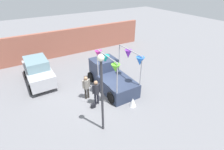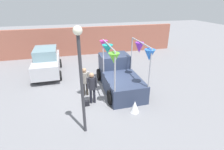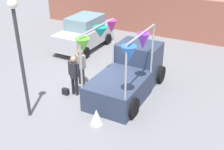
{
  "view_description": "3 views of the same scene",
  "coord_description": "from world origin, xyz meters",
  "px_view_note": "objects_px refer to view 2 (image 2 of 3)",
  "views": [
    {
      "loc": [
        -4.37,
        -8.77,
        7.07
      ],
      "look_at": [
        0.88,
        -0.08,
        1.35
      ],
      "focal_mm": 28.0,
      "sensor_mm": 36.0,
      "label": 1
    },
    {
      "loc": [
        -1.71,
        -8.6,
        5.09
      ],
      "look_at": [
        0.45,
        -0.55,
        1.39
      ],
      "focal_mm": 28.0,
      "sensor_mm": 36.0,
      "label": 2
    },
    {
      "loc": [
        5.45,
        -8.99,
        6.08
      ],
      "look_at": [
        0.95,
        -0.48,
        1.17
      ],
      "focal_mm": 45.0,
      "sensor_mm": 36.0,
      "label": 3
    }
  ],
  "objects_px": {
    "vendor_truck": "(118,74)",
    "street_lamp": "(81,69)",
    "parked_car": "(47,62)",
    "handbag": "(87,103)",
    "folded_kite_bundle_white": "(135,107)",
    "person_vendor": "(85,79)",
    "person_customer": "(92,85)"
  },
  "relations": [
    {
      "from": "vendor_truck",
      "to": "street_lamp",
      "type": "xyz_separation_m",
      "value": [
        -2.47,
        -3.41,
        1.89
      ]
    },
    {
      "from": "vendor_truck",
      "to": "parked_car",
      "type": "distance_m",
      "value": 5.43
    },
    {
      "from": "handbag",
      "to": "folded_kite_bundle_white",
      "type": "distance_m",
      "value": 2.46
    },
    {
      "from": "vendor_truck",
      "to": "folded_kite_bundle_white",
      "type": "bearing_deg",
      "value": -89.9
    },
    {
      "from": "parked_car",
      "to": "person_vendor",
      "type": "bearing_deg",
      "value": -59.19
    },
    {
      "from": "vendor_truck",
      "to": "street_lamp",
      "type": "height_order",
      "value": "street_lamp"
    },
    {
      "from": "handbag",
      "to": "street_lamp",
      "type": "relative_size",
      "value": 0.07
    },
    {
      "from": "parked_car",
      "to": "handbag",
      "type": "distance_m",
      "value": 5.38
    },
    {
      "from": "person_customer",
      "to": "parked_car",
      "type": "bearing_deg",
      "value": 118.31
    },
    {
      "from": "person_customer",
      "to": "handbag",
      "type": "relative_size",
      "value": 6.14
    },
    {
      "from": "folded_kite_bundle_white",
      "to": "person_customer",
      "type": "bearing_deg",
      "value": 143.92
    },
    {
      "from": "folded_kite_bundle_white",
      "to": "street_lamp",
      "type": "bearing_deg",
      "value": -164.21
    },
    {
      "from": "vendor_truck",
      "to": "person_customer",
      "type": "height_order",
      "value": "vendor_truck"
    },
    {
      "from": "person_vendor",
      "to": "handbag",
      "type": "distance_m",
      "value": 1.39
    },
    {
      "from": "parked_car",
      "to": "person_customer",
      "type": "distance_m",
      "value": 5.29
    },
    {
      "from": "person_customer",
      "to": "folded_kite_bundle_white",
      "type": "relative_size",
      "value": 2.86
    },
    {
      "from": "vendor_truck",
      "to": "person_customer",
      "type": "xyz_separation_m",
      "value": [
        -1.82,
        -1.38,
        0.17
      ]
    },
    {
      "from": "vendor_truck",
      "to": "person_vendor",
      "type": "height_order",
      "value": "vendor_truck"
    },
    {
      "from": "parked_car",
      "to": "handbag",
      "type": "height_order",
      "value": "parked_car"
    },
    {
      "from": "parked_car",
      "to": "handbag",
      "type": "relative_size",
      "value": 14.29
    },
    {
      "from": "person_vendor",
      "to": "folded_kite_bundle_white",
      "type": "bearing_deg",
      "value": -46.78
    },
    {
      "from": "person_vendor",
      "to": "handbag",
      "type": "relative_size",
      "value": 5.89
    },
    {
      "from": "person_vendor",
      "to": "person_customer",
      "type": "bearing_deg",
      "value": -73.57
    },
    {
      "from": "handbag",
      "to": "vendor_truck",
      "type": "bearing_deg",
      "value": 36.05
    },
    {
      "from": "vendor_truck",
      "to": "person_customer",
      "type": "relative_size",
      "value": 2.38
    },
    {
      "from": "person_customer",
      "to": "street_lamp",
      "type": "relative_size",
      "value": 0.4
    },
    {
      "from": "person_customer",
      "to": "handbag",
      "type": "xyz_separation_m",
      "value": [
        -0.35,
        -0.2,
        -0.9
      ]
    },
    {
      "from": "vendor_truck",
      "to": "person_customer",
      "type": "distance_m",
      "value": 2.29
    },
    {
      "from": "folded_kite_bundle_white",
      "to": "handbag",
      "type": "bearing_deg",
      "value": 152.55
    },
    {
      "from": "vendor_truck",
      "to": "folded_kite_bundle_white",
      "type": "relative_size",
      "value": 6.83
    },
    {
      "from": "handbag",
      "to": "folded_kite_bundle_white",
      "type": "bearing_deg",
      "value": -27.45
    },
    {
      "from": "person_customer",
      "to": "vendor_truck",
      "type": "bearing_deg",
      "value": 37.16
    }
  ]
}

